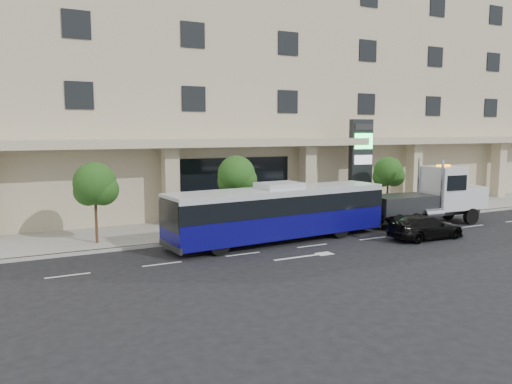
% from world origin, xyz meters
% --- Properties ---
extents(ground, '(120.00, 120.00, 0.00)m').
position_xyz_m(ground, '(0.00, 0.00, 0.00)').
color(ground, black).
rests_on(ground, ground).
extents(sidewalk, '(120.00, 6.00, 0.15)m').
position_xyz_m(sidewalk, '(0.00, 5.00, 0.07)').
color(sidewalk, gray).
rests_on(sidewalk, ground).
extents(curb, '(120.00, 0.30, 0.15)m').
position_xyz_m(curb, '(0.00, 2.00, 0.07)').
color(curb, gray).
rests_on(curb, ground).
extents(convention_center, '(60.00, 17.60, 20.00)m').
position_xyz_m(convention_center, '(-0.00, 15.42, 9.97)').
color(convention_center, tan).
rests_on(convention_center, ground).
extents(tree_left, '(2.27, 2.20, 4.22)m').
position_xyz_m(tree_left, '(-9.97, 3.59, 3.11)').
color(tree_left, '#422B19').
rests_on(tree_left, sidewalk).
extents(tree_mid, '(2.28, 2.20, 4.38)m').
position_xyz_m(tree_mid, '(-1.97, 3.59, 3.26)').
color(tree_mid, '#422B19').
rests_on(tree_mid, sidewalk).
extents(tree_right, '(2.10, 2.00, 4.04)m').
position_xyz_m(tree_right, '(9.53, 3.59, 3.04)').
color(tree_right, '#422B19').
rests_on(tree_right, sidewalk).
extents(city_bus, '(12.80, 3.68, 3.20)m').
position_xyz_m(city_bus, '(-1.01, 0.24, 1.63)').
color(city_bus, black).
rests_on(city_bus, ground).
extents(tow_truck, '(9.19, 2.79, 4.17)m').
position_xyz_m(tow_truck, '(10.17, 0.18, 1.72)').
color(tow_truck, '#2D3033').
rests_on(tow_truck, ground).
extents(black_sedan, '(4.59, 1.93, 1.32)m').
position_xyz_m(black_sedan, '(6.54, -2.88, 0.66)').
color(black_sedan, black).
rests_on(black_sedan, ground).
extents(signage_pylon, '(1.71, 0.79, 6.62)m').
position_xyz_m(signage_pylon, '(8.83, 5.78, 3.51)').
color(signage_pylon, black).
rests_on(signage_pylon, sidewalk).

